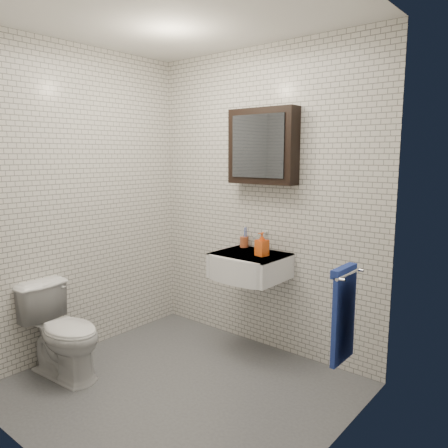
{
  "coord_description": "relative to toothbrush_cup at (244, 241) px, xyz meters",
  "views": [
    {
      "loc": [
        2.07,
        -1.99,
        1.63
      ],
      "look_at": [
        0.04,
        0.45,
        1.13
      ],
      "focal_mm": 35.0,
      "sensor_mm": 36.0,
      "label": 1
    }
  ],
  "objects": [
    {
      "name": "ground",
      "position": [
        0.14,
        -0.94,
        -0.89
      ],
      "size": [
        2.2,
        2.0,
        0.01
      ],
      "primitive_type": "cube",
      "color": "#4C4E54",
      "rests_on": "ground"
    },
    {
      "name": "room_shell",
      "position": [
        0.14,
        -0.94,
        0.57
      ],
      "size": [
        2.22,
        2.02,
        2.51
      ],
      "color": "silver",
      "rests_on": "ground"
    },
    {
      "name": "washbasin",
      "position": [
        0.19,
        -0.21,
        -0.14
      ],
      "size": [
        0.55,
        0.5,
        0.2
      ],
      "color": "white",
      "rests_on": "room_shell"
    },
    {
      "name": "faucet",
      "position": [
        0.19,
        -0.01,
        0.02
      ],
      "size": [
        0.06,
        0.2,
        0.15
      ],
      "color": "silver",
      "rests_on": "washbasin"
    },
    {
      "name": "mirror_cabinet",
      "position": [
        0.19,
        -0.01,
        0.8
      ],
      "size": [
        0.6,
        0.15,
        0.6
      ],
      "color": "black",
      "rests_on": "room_shell"
    },
    {
      "name": "towel_rail",
      "position": [
        1.18,
        -0.59,
        -0.18
      ],
      "size": [
        0.09,
        0.3,
        0.58
      ],
      "color": "silver",
      "rests_on": "room_shell"
    },
    {
      "name": "toothbrush_cup",
      "position": [
        0.0,
        0.0,
        0.0
      ],
      "size": [
        0.08,
        0.08,
        0.2
      ],
      "rotation": [
        0.0,
        0.0,
        -0.08
      ],
      "color": "#A94D2A",
      "rests_on": "washbasin"
    },
    {
      "name": "soap_bottle",
      "position": [
        0.3,
        -0.17,
        0.04
      ],
      "size": [
        0.1,
        0.1,
        0.19
      ],
      "primitive_type": "imported",
      "rotation": [
        0.0,
        0.0,
        -0.16
      ],
      "color": "orange",
      "rests_on": "washbasin"
    },
    {
      "name": "toilet",
      "position": [
        -0.66,
        -1.34,
        -0.55
      ],
      "size": [
        0.7,
        0.43,
        0.69
      ],
      "primitive_type": "imported",
      "rotation": [
        0.0,
        0.0,
        1.64
      ],
      "color": "white",
      "rests_on": "ground"
    }
  ]
}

